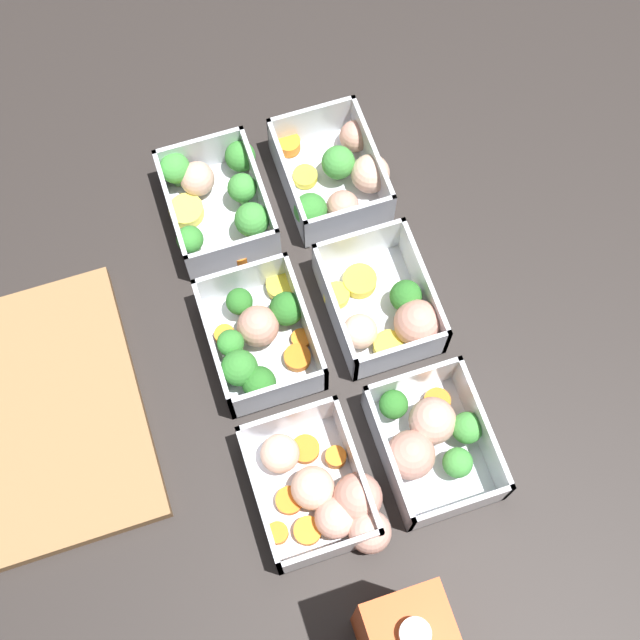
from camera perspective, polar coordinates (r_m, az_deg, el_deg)
name	(u,v)px	position (r m, az deg, el deg)	size (l,w,h in m)	color
ground_plane	(320,327)	(0.96, 0.00, -0.44)	(4.00, 4.00, 0.00)	#282321
container_near_left	(430,439)	(0.90, 7.03, -7.58)	(0.14, 0.11, 0.06)	silver
container_near_center	(388,311)	(0.95, 4.37, 0.59)	(0.14, 0.12, 0.06)	silver
container_near_right	(338,176)	(1.02, 1.16, 9.21)	(0.15, 0.13, 0.06)	silver
container_far_left	(325,494)	(0.89, 0.30, -11.09)	(0.16, 0.13, 0.06)	silver
container_far_center	(259,338)	(0.93, -3.93, -1.14)	(0.15, 0.12, 0.06)	silver
container_far_right	(217,198)	(1.01, -6.62, 7.74)	(0.15, 0.11, 0.06)	silver
juice_carton	(403,639)	(0.80, 5.34, -19.66)	(0.07, 0.07, 0.20)	#D14C1E
cutting_board	(53,412)	(0.96, -16.72, -5.67)	(0.28, 0.18, 0.02)	olive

